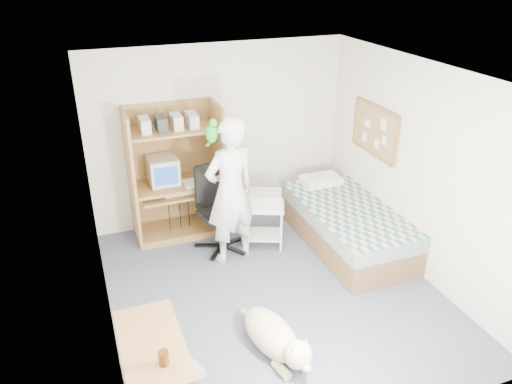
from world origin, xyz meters
TOP-DOWN VIEW (x-y plane):
  - floor at (0.00, 0.00)m, footprint 4.00×4.00m
  - wall_back at (0.00, 2.00)m, footprint 3.60×0.02m
  - wall_right at (1.80, 0.00)m, footprint 0.02×4.00m
  - wall_left at (-1.80, 0.00)m, footprint 0.02×4.00m
  - ceiling at (0.00, 0.00)m, footprint 3.60×4.00m
  - computer_hutch at (-0.70, 1.74)m, footprint 1.20×0.63m
  - bed at (1.30, 0.62)m, footprint 1.02×2.02m
  - side_desk at (-1.55, -1.20)m, footprint 0.50×1.00m
  - corkboard at (1.77, 0.90)m, footprint 0.04×0.94m
  - office_chair at (-0.29, 1.16)m, footprint 0.63×0.64m
  - person at (-0.22, 0.85)m, footprint 0.77×0.61m
  - parrot at (-0.42, 0.86)m, footprint 0.14×0.24m
  - dog at (-0.36, -0.91)m, footprint 0.52×1.16m
  - printer_cart at (0.28, 0.99)m, footprint 0.61×0.56m
  - printer at (0.28, 0.99)m, footprint 0.51×0.46m
  - crt_monitor at (-0.87, 1.75)m, footprint 0.39×0.41m
  - keyboard at (-0.69, 1.58)m, footprint 0.46×0.18m
  - pencil_cup at (-0.38, 1.65)m, footprint 0.08×0.08m
  - drink_glass at (-1.50, -1.46)m, footprint 0.08×0.08m
  - floor_box_b at (-1.21, -0.90)m, footprint 0.25×0.27m

SIDE VIEW (x-z plane):
  - floor at x=0.00m, z-range 0.00..0.00m
  - floor_box_b at x=-1.21m, z-range 0.00..0.08m
  - dog at x=-0.36m, z-range -0.03..0.41m
  - bed at x=1.30m, z-range -0.04..0.62m
  - printer_cart at x=0.28m, z-range 0.10..0.69m
  - office_chair at x=-0.29m, z-range -0.16..0.96m
  - side_desk at x=-1.55m, z-range 0.12..0.87m
  - keyboard at x=-0.69m, z-range 0.66..0.69m
  - printer at x=0.28m, z-range 0.59..0.77m
  - drink_glass at x=-1.50m, z-range 0.75..0.87m
  - pencil_cup at x=-0.38m, z-range 0.76..0.88m
  - computer_hutch at x=-0.70m, z-range -0.08..1.72m
  - person at x=-0.22m, z-range 0.00..1.86m
  - crt_monitor at x=-0.87m, z-range 0.77..1.13m
  - wall_back at x=0.00m, z-range 0.00..2.50m
  - wall_right at x=1.80m, z-range 0.00..2.50m
  - wall_left at x=-1.80m, z-range 0.00..2.50m
  - corkboard at x=1.77m, z-range 1.12..1.78m
  - parrot at x=-0.42m, z-range 1.52..1.89m
  - ceiling at x=0.00m, z-range 2.49..2.51m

